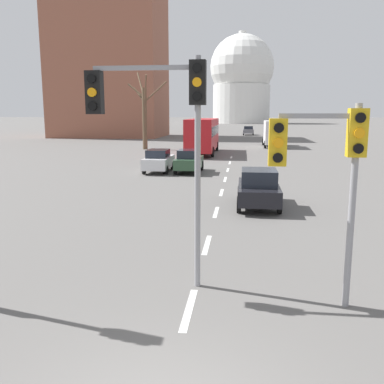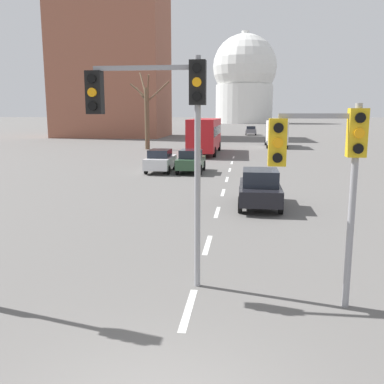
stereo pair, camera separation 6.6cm
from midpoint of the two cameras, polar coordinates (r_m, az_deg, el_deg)
name	(u,v)px [view 2 (the right image)]	position (r m, az deg, el deg)	size (l,w,h in m)	color
lane_stripe_0	(188,309)	(9.33, -0.26, -15.34)	(0.16, 2.00, 0.01)	silver
lane_stripe_1	(208,245)	(13.50, 2.23, -7.04)	(0.16, 2.00, 0.01)	silver
lane_stripe_2	(217,212)	(17.83, 3.49, -2.70)	(0.16, 2.00, 0.01)	silver
lane_stripe_3	(223,192)	(22.23, 4.25, -0.06)	(0.16, 2.00, 0.01)	silver
lane_stripe_4	(227,179)	(26.66, 4.75, 1.70)	(0.16, 2.00, 0.01)	silver
lane_stripe_5	(230,170)	(31.11, 5.12, 2.96)	(0.16, 2.00, 0.01)	silver
lane_stripe_6	(232,163)	(35.57, 5.39, 3.90)	(0.16, 2.00, 0.01)	silver
lane_stripe_7	(233,157)	(40.05, 5.60, 4.63)	(0.16, 2.00, 0.01)	silver
traffic_signal_near_right	(327,156)	(9.07, 17.70, 4.55)	(1.91, 0.34, 4.26)	gray
traffic_signal_centre_tall	(162,114)	(9.76, -3.87, 10.31)	(2.71, 0.34, 5.30)	gray
sedan_near_left	(260,188)	(18.84, 9.14, 0.51)	(1.83, 3.99, 1.68)	black
sedan_near_right	(251,130)	(81.10, 7.88, 8.14)	(1.97, 4.46, 1.65)	slate
sedan_mid_centre	(191,161)	(29.57, -0.08, 4.19)	(1.74, 3.81, 1.59)	#2D4C33
sedan_far_left	(160,161)	(29.94, -4.16, 4.20)	(1.71, 4.01, 1.58)	silver
city_bus	(205,133)	(43.25, 1.81, 7.82)	(2.66, 10.80, 3.48)	red
delivery_truck	(276,133)	(53.00, 11.20, 7.75)	(2.44, 7.20, 3.14)	#333842
bare_tree_left_near	(147,112)	(49.00, -6.00, 10.50)	(4.43, 4.01, 8.70)	brown
capitol_dome	(245,79)	(174.32, 7.03, 14.71)	(24.82, 24.82, 35.06)	silver
apartment_block_left	(112,58)	(77.41, -10.56, 17.11)	(18.00, 14.00, 26.40)	#935642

